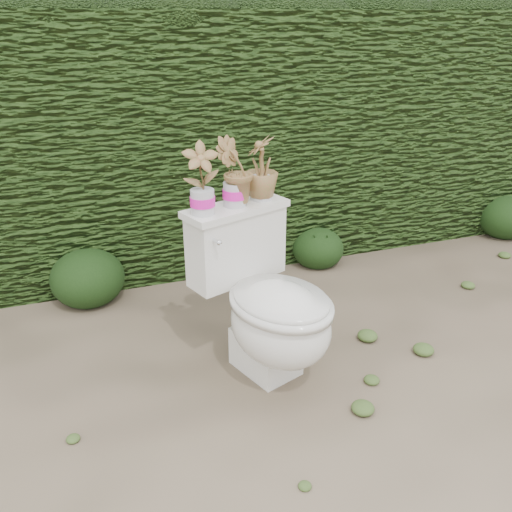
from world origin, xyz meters
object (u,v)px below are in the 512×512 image
object	(u,v)px
potted_plant_left	(202,181)
toilet	(269,306)
potted_plant_right	(261,170)
potted_plant_center	(234,174)

from	to	relation	value
potted_plant_left	toilet	bearing A→B (deg)	-27.13
potted_plant_left	potted_plant_right	size ratio (longest dim) A/B	1.06
potted_plant_right	toilet	bearing A→B (deg)	4.94
toilet	potted_plant_left	xyz separation A→B (m)	(-0.25, 0.17, 0.57)
toilet	potted_plant_right	distance (m)	0.63
potted_plant_left	potted_plant_right	xyz separation A→B (m)	(0.31, 0.11, -0.01)
toilet	potted_plant_left	bearing A→B (deg)	126.86
toilet	potted_plant_right	world-z (taller)	potted_plant_right
potted_plant_center	potted_plant_right	size ratio (longest dim) A/B	1.06
potted_plant_center	potted_plant_right	world-z (taller)	potted_plant_center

